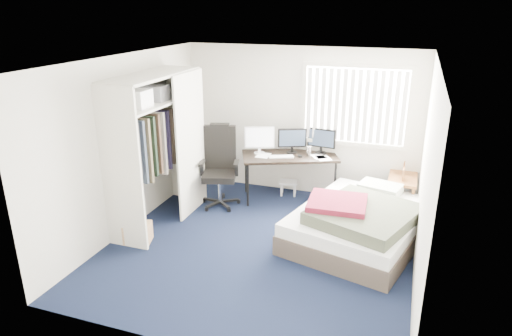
{
  "coord_description": "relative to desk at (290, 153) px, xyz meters",
  "views": [
    {
      "loc": [
        1.76,
        -5.25,
        3.13
      ],
      "look_at": [
        -0.2,
        0.4,
        0.97
      ],
      "focal_mm": 32.0,
      "sensor_mm": 36.0,
      "label": 1
    }
  ],
  "objects": [
    {
      "name": "nightstand",
      "position": [
        1.83,
        0.09,
        -0.28
      ],
      "size": [
        0.43,
        0.85,
        0.76
      ],
      "color": "brown",
      "rests_on": "ground"
    },
    {
      "name": "room_shell",
      "position": [
        0.08,
        -1.75,
        0.72
      ],
      "size": [
        4.2,
        4.2,
        4.2
      ],
      "color": "silver",
      "rests_on": "ground"
    },
    {
      "name": "bed",
      "position": [
        1.33,
        -1.17,
        -0.5
      ],
      "size": [
        2.04,
        2.41,
        0.68
      ],
      "color": "#41362F",
      "rests_on": "ground"
    },
    {
      "name": "pine_box",
      "position": [
        -1.57,
        -2.2,
        -0.66
      ],
      "size": [
        0.43,
        0.37,
        0.27
      ],
      "primitive_type": "cube",
      "rotation": [
        0.0,
        0.0,
        0.31
      ],
      "color": "#9E714F",
      "rests_on": "ground"
    },
    {
      "name": "closet",
      "position": [
        -1.6,
        -1.49,
        0.56
      ],
      "size": [
        0.64,
        1.84,
        2.22
      ],
      "color": "beige",
      "rests_on": "ground"
    },
    {
      "name": "footstool",
      "position": [
        -0.03,
        0.1,
        -0.6
      ],
      "size": [
        0.35,
        0.3,
        0.25
      ],
      "color": "white",
      "rests_on": "ground"
    },
    {
      "name": "window_assembly",
      "position": [
        0.98,
        0.29,
        0.81
      ],
      "size": [
        1.72,
        0.09,
        1.32
      ],
      "color": "white",
      "rests_on": "ground"
    },
    {
      "name": "office_chair",
      "position": [
        -1.01,
        -0.61,
        -0.29
      ],
      "size": [
        0.78,
        0.78,
        1.32
      ],
      "color": "black",
      "rests_on": "ground"
    },
    {
      "name": "ground",
      "position": [
        0.08,
        -1.75,
        -0.79
      ],
      "size": [
        4.2,
        4.2,
        0.0
      ],
      "primitive_type": "plane",
      "color": "black",
      "rests_on": "ground"
    },
    {
      "name": "desk",
      "position": [
        0.0,
        0.0,
        0.0
      ],
      "size": [
        1.71,
        1.27,
        1.23
      ],
      "color": "black",
      "rests_on": "ground"
    }
  ]
}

